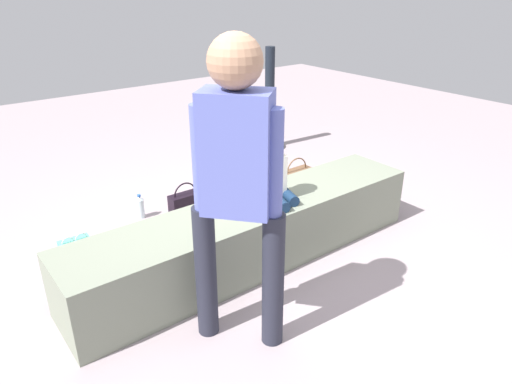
% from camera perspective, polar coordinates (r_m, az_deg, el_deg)
% --- Properties ---
extents(ground_plane, '(12.00, 12.00, 0.00)m').
position_cam_1_polar(ground_plane, '(3.40, -0.42, -8.34)').
color(ground_plane, '#A39298').
extents(concrete_ledge, '(2.65, 0.52, 0.44)m').
position_cam_1_polar(concrete_ledge, '(3.28, -0.43, -5.09)').
color(concrete_ledge, gray).
rests_on(concrete_ledge, ground_plane).
extents(child_seated, '(0.29, 0.35, 0.48)m').
position_cam_1_polar(child_seated, '(3.18, 1.93, 2.59)').
color(child_seated, '#152C4C').
rests_on(child_seated, concrete_ledge).
extents(adult_standing, '(0.37, 0.40, 1.64)m').
position_cam_1_polar(adult_standing, '(2.26, -2.31, 2.24)').
color(adult_standing, '#242633').
rests_on(adult_standing, ground_plane).
extents(cake_plate, '(0.22, 0.22, 0.07)m').
position_cam_1_polar(cake_plate, '(3.11, -3.69, -1.82)').
color(cake_plate, white).
rests_on(cake_plate, concrete_ledge).
extents(gift_bag, '(0.20, 0.12, 0.32)m').
position_cam_1_polar(gift_bag, '(3.39, -20.81, -7.50)').
color(gift_bag, '#59C6B2').
rests_on(gift_bag, ground_plane).
extents(railing_post, '(0.36, 0.36, 1.16)m').
position_cam_1_polar(railing_post, '(5.52, 1.64, 9.82)').
color(railing_post, black).
rests_on(railing_post, ground_plane).
extents(water_bottle_near_gift, '(0.07, 0.07, 0.21)m').
position_cam_1_polar(water_bottle_near_gift, '(4.05, -13.88, -1.78)').
color(water_bottle_near_gift, silver).
rests_on(water_bottle_near_gift, ground_plane).
extents(water_bottle_far_side, '(0.06, 0.06, 0.20)m').
position_cam_1_polar(water_bottle_far_side, '(3.71, -4.77, -3.74)').
color(water_bottle_far_side, silver).
rests_on(water_bottle_far_side, ground_plane).
extents(party_cup_red, '(0.07, 0.07, 0.11)m').
position_cam_1_polar(party_cup_red, '(4.18, -6.86, -0.96)').
color(party_cup_red, red).
rests_on(party_cup_red, ground_plane).
extents(cake_box_white, '(0.37, 0.35, 0.14)m').
position_cam_1_polar(cake_box_white, '(4.38, -2.51, 0.63)').
color(cake_box_white, white).
rests_on(cake_box_white, ground_plane).
extents(handbag_black_leather, '(0.27, 0.11, 0.33)m').
position_cam_1_polar(handbag_black_leather, '(3.94, -8.51, -1.66)').
color(handbag_black_leather, black).
rests_on(handbag_black_leather, ground_plane).
extents(handbag_brown_canvas, '(0.33, 0.13, 0.35)m').
position_cam_1_polar(handbag_brown_canvas, '(4.40, 4.90, 1.40)').
color(handbag_brown_canvas, brown).
rests_on(handbag_brown_canvas, ground_plane).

